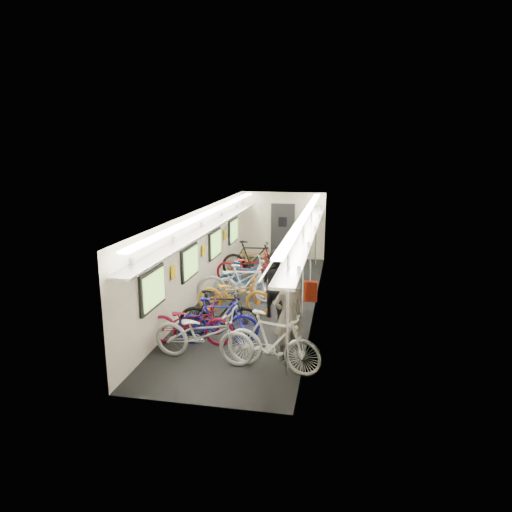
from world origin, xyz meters
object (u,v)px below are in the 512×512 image
at_px(passenger_mid, 275,283).
at_px(bicycle_0, 204,334).
at_px(backpack, 310,291).
at_px(bicycle_1, 218,321).
at_px(passenger_near, 288,316).

bearing_deg(passenger_mid, bicycle_0, 98.77).
distance_m(bicycle_0, passenger_mid, 2.77).
distance_m(bicycle_0, backpack, 2.16).
xyz_separation_m(bicycle_1, passenger_mid, (0.90, 1.82, 0.32)).
distance_m(bicycle_0, bicycle_1, 0.77).
bearing_deg(bicycle_0, passenger_near, -67.77).
bearing_deg(bicycle_0, backpack, -63.66).
height_order(passenger_mid, backpack, passenger_mid).
bearing_deg(passenger_near, backpack, -178.95).
distance_m(bicycle_1, passenger_near, 1.55).
distance_m(bicycle_1, backpack, 2.01).
bearing_deg(passenger_mid, passenger_near, 134.00).
height_order(bicycle_1, passenger_near, passenger_near).
bearing_deg(backpack, passenger_near, -149.04).
xyz_separation_m(bicycle_0, backpack, (1.92, 0.66, 0.75)).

